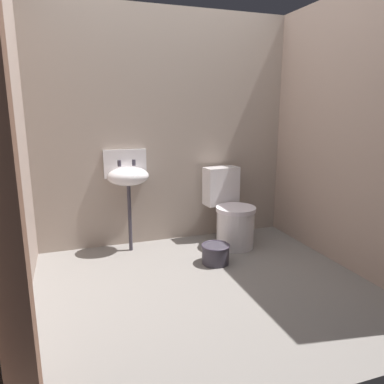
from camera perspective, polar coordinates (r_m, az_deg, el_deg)
name	(u,v)px	position (r m, az deg, el deg)	size (l,w,h in m)	color
ground_plane	(203,288)	(3.04, 1.70, -14.86)	(3.01, 2.57, 0.08)	gray
wall_back	(165,130)	(3.77, -4.28, 9.80)	(3.01, 0.10, 2.34)	#A69486
wall_left	(2,142)	(2.65, -27.85, 7.02)	(0.10, 2.37, 2.34)	#A79185
wall_right	(344,133)	(3.49, 22.85, 8.58)	(0.10, 2.37, 2.34)	tan
toilet_near_wall	(231,214)	(3.74, 6.17, -3.51)	(0.45, 0.63, 0.78)	white
sink	(128,175)	(3.53, -10.13, 2.60)	(0.42, 0.35, 0.99)	#39353F
bucket	(216,253)	(3.34, 3.74, -9.65)	(0.26, 0.26, 0.18)	#39353F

